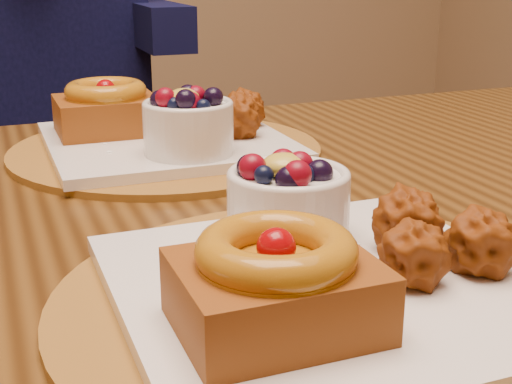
% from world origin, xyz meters
% --- Properties ---
extents(dining_table, '(1.60, 0.90, 0.76)m').
position_xyz_m(dining_table, '(0.10, -0.10, 0.68)').
color(dining_table, '#361E09').
rests_on(dining_table, ground).
extents(place_setting_near, '(0.38, 0.38, 0.09)m').
position_xyz_m(place_setting_near, '(0.10, -0.31, 0.78)').
color(place_setting_near, brown).
rests_on(place_setting_near, dining_table).
extents(place_setting_far, '(0.38, 0.38, 0.09)m').
position_xyz_m(place_setting_far, '(0.10, 0.11, 0.78)').
color(place_setting_far, brown).
rests_on(place_setting_far, dining_table).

